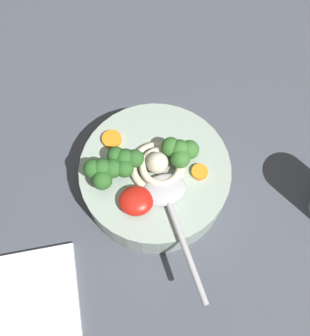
{
  "coord_description": "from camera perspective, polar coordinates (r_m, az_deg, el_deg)",
  "views": [
    {
      "loc": [
        1.88,
        -19.75,
        56.45
      ],
      "look_at": [
        2.61,
        0.96,
        9.41
      ],
      "focal_mm": 40.37,
      "sensor_mm": 36.0,
      "label": 1
    }
  ],
  "objects": [
    {
      "name": "table_slab",
      "position": [
        0.58,
        -2.54,
        -4.04
      ],
      "size": [
        110.99,
        110.99,
        3.15
      ],
      "primitive_type": "cube",
      "color": "#474C56",
      "rests_on": "ground"
    },
    {
      "name": "soup_bowl",
      "position": [
        0.54,
        -0.0,
        -1.29
      ],
      "size": [
        20.87,
        20.87,
        6.26
      ],
      "color": "#9EB2A3",
      "rests_on": "table_slab"
    },
    {
      "name": "noodle_pile",
      "position": [
        0.5,
        0.5,
        0.32
      ],
      "size": [
        8.32,
        8.16,
        3.35
      ],
      "color": "beige",
      "rests_on": "soup_bowl"
    },
    {
      "name": "soup_spoon",
      "position": [
        0.49,
        1.88,
        -4.75
      ],
      "size": [
        8.15,
        17.46,
        1.6
      ],
      "rotation": [
        0.0,
        0.0,
        5.0
      ],
      "color": "#B7B7BC",
      "rests_on": "soup_bowl"
    },
    {
      "name": "chili_sauce_dollop",
      "position": [
        0.49,
        -2.55,
        -4.96
      ],
      "size": [
        4.54,
        4.08,
        2.04
      ],
      "primitive_type": "ellipsoid",
      "color": "red",
      "rests_on": "soup_bowl"
    },
    {
      "name": "broccoli_floret_near_spoon",
      "position": [
        0.49,
        -7.91,
        -0.64
      ],
      "size": [
        5.05,
        4.34,
        3.99
      ],
      "color": "#7A9E60",
      "rests_on": "soup_bowl"
    },
    {
      "name": "broccoli_floret_beside_chili",
      "position": [
        0.5,
        3.81,
        2.55
      ],
      "size": [
        5.05,
        4.34,
        3.99
      ],
      "color": "#7A9E60",
      "rests_on": "soup_bowl"
    },
    {
      "name": "broccoli_floret_rear",
      "position": [
        0.49,
        -4.59,
        1.24
      ],
      "size": [
        4.72,
        4.06,
        3.73
      ],
      "color": "#7A9E60",
      "rests_on": "soup_bowl"
    },
    {
      "name": "carrot_slice_left",
      "position": [
        0.53,
        -6.54,
        4.33
      ],
      "size": [
        2.72,
        2.72,
        0.77
      ],
      "primitive_type": "cylinder",
      "color": "orange",
      "rests_on": "soup_bowl"
    },
    {
      "name": "carrot_slice_beside_noodles",
      "position": [
        0.51,
        6.76,
        -0.82
      ],
      "size": [
        2.22,
        2.22,
        0.68
      ],
      "primitive_type": "cylinder",
      "color": "orange",
      "rests_on": "soup_bowl"
    },
    {
      "name": "folded_napkin",
      "position": [
        0.56,
        -20.03,
        -18.13
      ],
      "size": [
        17.7,
        14.46,
        0.8
      ],
      "primitive_type": "cube",
      "rotation": [
        0.0,
        0.0,
        0.15
      ],
      "color": "white",
      "rests_on": "table_slab"
    }
  ]
}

